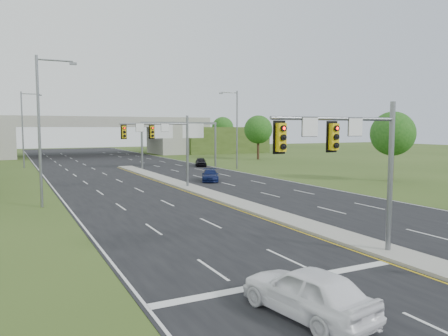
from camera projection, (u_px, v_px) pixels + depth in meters
ground at (388, 253)px, 20.26m from camera, size 240.00×240.00×0.00m
road at (156, 177)px, 51.44m from camera, size 24.00×160.00×0.02m
median at (196, 189)px, 40.74m from camera, size 2.00×54.00×0.16m
lane_markings at (168, 183)px, 45.75m from camera, size 23.72×160.00×0.01m
signal_mast_near at (355, 153)px, 18.76m from camera, size 6.62×0.60×7.00m
signal_mast_far at (165, 140)px, 41.03m from camera, size 6.62×0.60×7.00m
sign_gantry at (179, 132)px, 62.78m from camera, size 11.58×0.44×6.67m
overpass at (90, 139)px, 91.21m from camera, size 80.00×14.00×8.10m
lightpole_l_mid at (42, 124)px, 31.61m from camera, size 2.85×0.25×11.00m
lightpole_l_far at (24, 126)px, 62.79m from camera, size 2.85×0.25×11.00m
lightpole_r_far at (236, 126)px, 61.25m from camera, size 2.85×0.25×11.00m
tree_r_near at (393, 134)px, 47.39m from camera, size 4.80×4.80×7.60m
tree_r_mid at (258, 130)px, 80.32m from camera, size 5.20×5.20×8.12m
tree_back_c at (175, 129)px, 114.18m from camera, size 5.60×5.60×8.32m
tree_back_d at (223, 128)px, 120.38m from camera, size 6.00×6.00×8.85m
car_white at (307, 291)px, 13.43m from camera, size 2.62×4.86×1.57m
car_far_b at (210, 175)px, 47.64m from camera, size 3.38×4.67×1.26m
car_far_c at (201, 162)px, 66.05m from camera, size 2.78×4.18×1.32m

